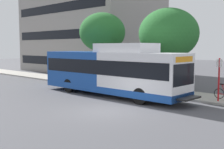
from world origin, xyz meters
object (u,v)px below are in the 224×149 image
object	(u,v)px
transit_bus	(111,71)
bus_stop_sign_pole	(219,76)
street_tree_mid_block	(102,32)
street_tree_near_stop	(169,34)

from	to	relation	value
transit_bus	bus_stop_sign_pole	distance (m)	7.14
bus_stop_sign_pole	street_tree_mid_block	distance (m)	12.63
bus_stop_sign_pole	street_tree_near_stop	xyz separation A→B (m)	(1.99, 4.81, 2.77)
street_tree_mid_block	street_tree_near_stop	bearing A→B (deg)	-90.89
transit_bus	street_tree_near_stop	xyz separation A→B (m)	(4.38, -1.92, 2.71)
bus_stop_sign_pole	street_tree_mid_block	size ratio (longest dim) A/B	0.40
bus_stop_sign_pole	street_tree_mid_block	xyz separation A→B (m)	(2.10, 12.06, 3.12)
street_tree_near_stop	street_tree_mid_block	size ratio (longest dim) A/B	0.96
transit_bus	bus_stop_sign_pole	xyz separation A→B (m)	(2.39, -6.73, -0.05)
street_tree_near_stop	street_tree_mid_block	world-z (taller)	street_tree_mid_block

